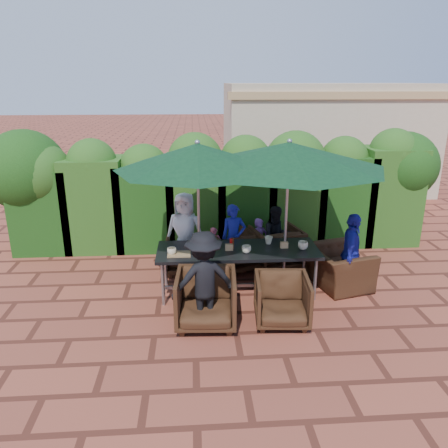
{
  "coord_description": "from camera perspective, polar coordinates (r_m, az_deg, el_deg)",
  "views": [
    {
      "loc": [
        -0.54,
        -6.26,
        3.27
      ],
      "look_at": [
        -0.06,
        0.4,
        1.07
      ],
      "focal_mm": 35.0,
      "sensor_mm": 36.0,
      "label": 1
    }
  ],
  "objects": [
    {
      "name": "ground",
      "position": [
        7.08,
        0.75,
        -9.29
      ],
      "size": [
        80.0,
        80.0,
        0.0
      ],
      "primitive_type": "plane",
      "color": "brown",
      "rests_on": "ground"
    },
    {
      "name": "dining_table",
      "position": [
        6.91,
        1.83,
        -3.84
      ],
      "size": [
        2.54,
        0.9,
        0.75
      ],
      "color": "black",
      "rests_on": "ground"
    },
    {
      "name": "umbrella_left",
      "position": [
        6.46,
        -3.47,
        8.76
      ],
      "size": [
        2.48,
        2.48,
        2.46
      ],
      "color": "gray",
      "rests_on": "ground"
    },
    {
      "name": "umbrella_right",
      "position": [
        6.64,
        8.48,
        8.88
      ],
      "size": [
        2.94,
        2.94,
        2.46
      ],
      "color": "gray",
      "rests_on": "ground"
    },
    {
      "name": "chair_far_left",
      "position": [
        7.81,
        -5.08,
        -3.83
      ],
      "size": [
        0.71,
        0.66,
        0.7
      ],
      "primitive_type": "imported",
      "rotation": [
        0.0,
        0.0,
        3.1
      ],
      "color": "black",
      "rests_on": "ground"
    },
    {
      "name": "chair_far_mid",
      "position": [
        7.86,
        1.23,
        -3.29
      ],
      "size": [
        0.98,
        0.95,
        0.78
      ],
      "primitive_type": "imported",
      "rotation": [
        0.0,
        0.0,
        3.55
      ],
      "color": "black",
      "rests_on": "ground"
    },
    {
      "name": "chair_far_right",
      "position": [
        7.99,
        6.83,
        -2.82
      ],
      "size": [
        0.98,
        0.94,
        0.84
      ],
      "primitive_type": "imported",
      "rotation": [
        0.0,
        0.0,
        3.39
      ],
      "color": "black",
      "rests_on": "ground"
    },
    {
      "name": "chair_near_left",
      "position": [
        6.13,
        -2.36,
        -9.48
      ],
      "size": [
        0.87,
        0.82,
        0.85
      ],
      "primitive_type": "imported",
      "rotation": [
        0.0,
        0.0,
        -0.06
      ],
      "color": "black",
      "rests_on": "ground"
    },
    {
      "name": "chair_near_right",
      "position": [
        6.24,
        7.6,
        -9.55
      ],
      "size": [
        0.79,
        0.75,
        0.76
      ],
      "primitive_type": "imported",
      "rotation": [
        0.0,
        0.0,
        -0.08
      ],
      "color": "black",
      "rests_on": "ground"
    },
    {
      "name": "chair_end_right",
      "position": [
        7.45,
        14.73,
        -4.76
      ],
      "size": [
        0.88,
        1.13,
        0.87
      ],
      "primitive_type": "imported",
      "rotation": [
        0.0,
        0.0,
        1.82
      ],
      "color": "black",
      "rests_on": "ground"
    },
    {
      "name": "adult_far_left",
      "position": [
        7.81,
        -5.14,
        -0.99
      ],
      "size": [
        0.79,
        0.61,
        1.42
      ],
      "primitive_type": "imported",
      "rotation": [
        0.0,
        0.0,
        -0.31
      ],
      "color": "silver",
      "rests_on": "ground"
    },
    {
      "name": "adult_far_mid",
      "position": [
        7.77,
        1.27,
        -1.83
      ],
      "size": [
        0.48,
        0.41,
        1.21
      ],
      "primitive_type": "imported",
      "rotation": [
        0.0,
        0.0,
        0.12
      ],
      "color": "#1D219D",
      "rests_on": "ground"
    },
    {
      "name": "adult_far_right",
      "position": [
        7.96,
        6.88,
        -1.72
      ],
      "size": [
        0.58,
        0.39,
        1.15
      ],
      "primitive_type": "imported",
      "rotation": [
        0.0,
        0.0,
        0.1
      ],
      "color": "black",
      "rests_on": "ground"
    },
    {
      "name": "adult_near_left",
      "position": [
        5.99,
        -2.63,
        -7.29
      ],
      "size": [
        0.94,
        0.56,
        1.38
      ],
      "primitive_type": "imported",
      "rotation": [
        0.0,
        0.0,
        3.32
      ],
      "color": "black",
      "rests_on": "ground"
    },
    {
      "name": "adult_end_right",
      "position": [
        7.26,
        16.22,
        -3.67
      ],
      "size": [
        0.65,
        0.85,
        1.3
      ],
      "primitive_type": "imported",
      "rotation": [
        0.0,
        0.0,
        1.18
      ],
      "color": "#1D219D",
      "rests_on": "ground"
    },
    {
      "name": "child_left",
      "position": [
        7.96,
        -1.27,
        -3.1
      ],
      "size": [
        0.32,
        0.28,
        0.76
      ],
      "primitive_type": "imported",
      "rotation": [
        0.0,
        0.0,
        0.24
      ],
      "color": "#EE5470",
      "rests_on": "ground"
    },
    {
      "name": "child_right",
      "position": [
        8.0,
        4.63,
        -2.44
      ],
      "size": [
        0.41,
        0.38,
        0.91
      ],
      "primitive_type": "imported",
      "rotation": [
        0.0,
        0.0,
        0.41
      ],
      "color": "#844BA3",
      "rests_on": "ground"
    },
    {
      "name": "pedestrian_a",
      "position": [
        10.74,
        5.84,
        5.38
      ],
      "size": [
        1.74,
        0.78,
        1.8
      ],
      "primitive_type": "imported",
      "rotation": [
        0.0,
        0.0,
        3.03
      ],
      "color": "#268D44",
      "rests_on": "ground"
    },
    {
      "name": "pedestrian_b",
      "position": [
        11.51,
        11.75,
        5.28
      ],
      "size": [
        0.81,
        0.58,
        1.54
      ],
      "primitive_type": "imported",
      "rotation": [
        0.0,
        0.0,
        2.95
      ],
      "color": "#EE5470",
      "rests_on": "ground"
    },
    {
      "name": "pedestrian_c",
      "position": [
        11.43,
        15.56,
        5.21
      ],
      "size": [
        1.1,
        0.58,
        1.66
      ],
      "primitive_type": "imported",
      "rotation": [
        0.0,
        0.0,
        3.05
      ],
      "color": "gray",
      "rests_on": "ground"
    },
    {
      "name": "cup_a",
      "position": [
        6.69,
        -6.83,
        -3.54
      ],
      "size": [
        0.14,
        0.14,
        0.11
      ],
      "primitive_type": "imported",
      "color": "beige",
      "rests_on": "dining_table"
    },
    {
      "name": "cup_b",
      "position": [
        6.93,
        -3.73,
        -2.55
      ],
      "size": [
        0.14,
        0.14,
        0.14
      ],
      "primitive_type": "imported",
      "color": "beige",
      "rests_on": "dining_table"
    },
    {
      "name": "cup_c",
      "position": [
        6.72,
        2.94,
        -3.31
      ],
      "size": [
        0.15,
        0.15,
        0.12
      ],
      "primitive_type": "imported",
      "color": "beige",
      "rests_on": "dining_table"
    },
    {
      "name": "cup_d",
      "position": [
        7.11,
        5.85,
        -2.11
      ],
      "size": [
        0.13,
        0.13,
        0.12
      ],
      "primitive_type": "imported",
      "color": "beige",
      "rests_on": "dining_table"
    },
    {
      "name": "cup_e",
      "position": [
        6.96,
        10.28,
        -2.77
      ],
      "size": [
        0.16,
        0.16,
        0.13
      ],
      "primitive_type": "imported",
      "color": "beige",
      "rests_on": "dining_table"
    },
    {
      "name": "ketchup_bottle",
      "position": [
        6.86,
        0.93,
        -2.57
      ],
      "size": [
        0.04,
        0.04,
        0.17
      ],
      "primitive_type": "cylinder",
      "color": "#B20C0A",
      "rests_on": "dining_table"
    },
    {
      "name": "sauce_bottle",
      "position": [
        6.88,
        1.15,
        -2.52
      ],
      "size": [
        0.04,
        0.04,
        0.17
      ],
      "primitive_type": "cylinder",
      "color": "#4C230C",
      "rests_on": "dining_table"
    },
    {
      "name": "serving_tray",
      "position": [
        6.69,
        -5.89,
        -3.93
      ],
      "size": [
        0.35,
        0.25,
        0.02
      ],
      "primitive_type": "cube",
      "color": "olive",
      "rests_on": "dining_table"
    },
    {
      "name": "number_block_left",
      "position": [
        6.81,
        0.67,
        -3.06
      ],
      "size": [
        0.12,
        0.06,
        0.1
      ],
      "primitive_type": "cube",
      "color": "tan",
      "rests_on": "dining_table"
    },
    {
      "name": "number_block_right",
      "position": [
        6.97,
        7.86,
        -2.72
      ],
      "size": [
        0.12,
        0.06,
        0.1
      ],
      "primitive_type": "cube",
      "color": "tan",
      "rests_on": "dining_table"
    },
    {
      "name": "hedge_wall",
      "position": [
        8.81,
        -1.62,
        5.28
      ],
      "size": [
        9.1,
        1.6,
        2.4
      ],
      "color": "#15370F",
      "rests_on": "ground"
    },
    {
      "name": "building",
      "position": [
        13.95,
        13.03,
        10.91
      ],
      "size": [
        6.2,
        3.08,
        3.2
      ],
      "color": "#C8B394",
      "rests_on": "ground"
    }
  ]
}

